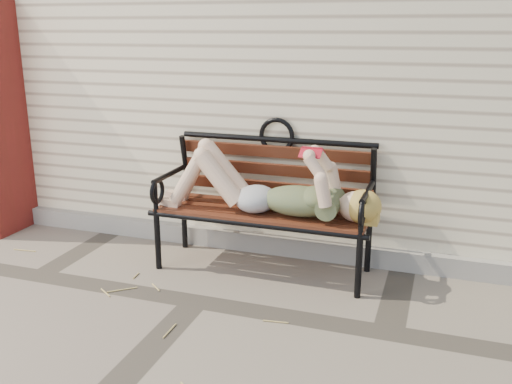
% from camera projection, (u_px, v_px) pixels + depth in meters
% --- Properties ---
extents(ground, '(80.00, 80.00, 0.00)m').
position_uv_depth(ground, '(196.00, 301.00, 3.77)').
color(ground, '#75695A').
rests_on(ground, ground).
extents(house_wall, '(8.00, 4.00, 3.00)m').
position_uv_depth(house_wall, '(309.00, 51.00, 6.08)').
color(house_wall, '#F6E5C0').
rests_on(house_wall, ground).
extents(foundation_strip, '(8.00, 0.10, 0.15)m').
position_uv_depth(foundation_strip, '(245.00, 241.00, 4.63)').
color(foundation_strip, gray).
rests_on(foundation_strip, ground).
extents(garden_bench, '(1.69, 0.67, 1.09)m').
position_uv_depth(garden_bench, '(267.00, 187.00, 4.18)').
color(garden_bench, black).
rests_on(garden_bench, ground).
extents(reading_woman, '(1.59, 0.36, 0.50)m').
position_uv_depth(reading_woman, '(263.00, 187.00, 4.05)').
color(reading_woman, '#0B3B4E').
rests_on(reading_woman, ground).
extents(straw_scatter, '(2.81, 1.54, 0.01)m').
position_uv_depth(straw_scatter, '(59.00, 325.00, 3.46)').
color(straw_scatter, tan).
rests_on(straw_scatter, ground).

